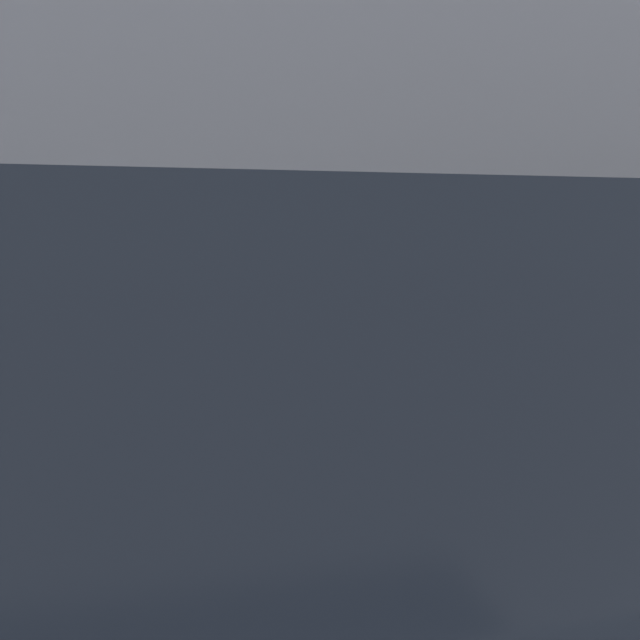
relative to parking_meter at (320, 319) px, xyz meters
The scene contains 3 objects.
sidewalk 1.67m from the parking_meter, 119.08° to the left, with size 24.00×2.80×0.11m.
building_facade 4.09m from the parking_meter, 98.39° to the left, with size 24.00×0.30×5.77m.
parking_meter is the anchor object (origin of this frame).
Camera 1 is at (-0.15, -1.89, 1.71)m, focal length 35.00 mm.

